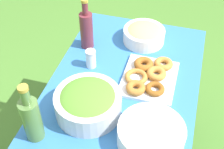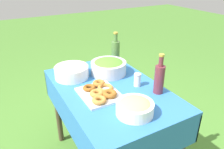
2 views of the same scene
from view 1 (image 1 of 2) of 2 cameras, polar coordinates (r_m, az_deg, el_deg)
name	(u,v)px [view 1 (image 1 of 2)]	position (r m, az deg, el deg)	size (l,w,h in m)	color
picnic_table	(123,99)	(1.63, 2.08, -4.56)	(1.11, 0.72, 0.77)	#2D6BB2
salad_bowl	(88,102)	(1.37, -4.40, -5.03)	(0.30, 0.30, 0.13)	silver
pasta_bowl	(144,34)	(1.77, 5.88, 7.38)	(0.23, 0.23, 0.10)	white
donut_platter	(149,76)	(1.55, 6.70, -0.33)	(0.32, 0.27, 0.05)	silver
plate_stack	(151,135)	(1.29, 7.12, -10.98)	(0.27, 0.27, 0.10)	white
olive_oil_bottle	(31,118)	(1.29, -14.52, -7.72)	(0.08, 0.08, 0.29)	#4C7238
wine_bottle	(86,29)	(1.70, -4.70, 8.32)	(0.07, 0.07, 0.29)	maroon
salt_shaker	(91,59)	(1.60, -3.88, 2.91)	(0.05, 0.05, 0.10)	white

